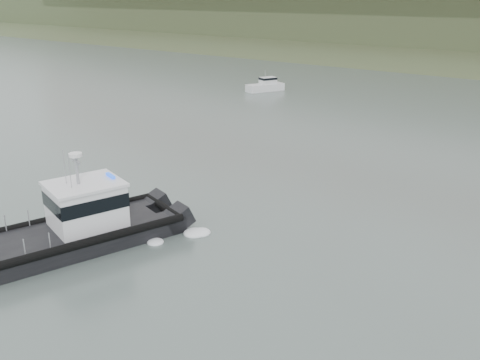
# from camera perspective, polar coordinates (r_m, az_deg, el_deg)

# --- Properties ---
(ground) EXTENTS (400.00, 400.00, 0.00)m
(ground) POSITION_cam_1_polar(r_m,az_deg,el_deg) (26.16, -6.39, -9.73)
(ground) COLOR #48554F
(ground) RESTS_ON ground
(patrol_boat) EXTENTS (6.65, 11.38, 5.21)m
(patrol_boat) POSITION_cam_1_polar(r_m,az_deg,el_deg) (29.38, -16.53, -4.24)
(patrol_boat) COLOR black
(patrol_boat) RESTS_ON ground
(motorboat) EXTENTS (3.62, 5.52, 2.89)m
(motorboat) POSITION_cam_1_polar(r_m,az_deg,el_deg) (73.71, 2.78, 10.03)
(motorboat) COLOR silver
(motorboat) RESTS_ON ground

